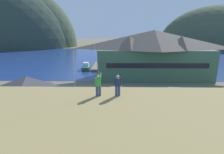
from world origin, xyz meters
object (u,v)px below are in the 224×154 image
moored_boat_wharfside (86,67)px  parked_car_front_row_silver (175,93)px  parked_car_mid_row_center (158,109)px  harbor_lodge (153,53)px  parked_car_lone_by_shed (67,113)px  person_companion (118,85)px  person_kite_flyer (98,84)px  parked_car_front_row_end (86,93)px  storage_shed_near_lot (28,91)px  parked_car_front_row_red (116,92)px  parked_car_back_row_left (190,107)px  parking_light_pole (74,69)px  parked_car_mid_row_far (123,107)px  moored_boat_outer_mooring (108,67)px  wharf_dock (98,66)px

moored_boat_wharfside → parked_car_front_row_silver: size_ratio=1.64×
parked_car_mid_row_center → harbor_lodge: bearing=80.6°
parked_car_lone_by_shed → person_companion: (6.33, -7.27, 5.99)m
person_kite_flyer → person_companion: (1.56, 0.01, -0.02)m
harbor_lodge → parked_car_front_row_end: 21.34m
person_kite_flyer → storage_shed_near_lot: bearing=135.3°
harbor_lodge → parked_car_mid_row_center: 22.02m
parked_car_front_row_red → parked_car_mid_row_center: bearing=-48.9°
storage_shed_near_lot → parked_car_front_row_silver: storage_shed_near_lot is taller
person_kite_flyer → parked_car_mid_row_center: bearing=50.6°
parked_car_front_row_red → parked_car_front_row_silver: bearing=-1.5°
parked_car_back_row_left → person_kite_flyer: (-11.77, -9.39, 6.01)m
person_kite_flyer → parked_car_back_row_left: bearing=38.6°
parked_car_mid_row_center → parking_light_pole: 16.97m
harbor_lodge → parked_car_mid_row_center: (-3.51, -21.14, -5.09)m
harbor_lodge → person_companion: size_ratio=16.26×
harbor_lodge → parked_car_back_row_left: size_ratio=6.55×
harbor_lodge → moored_boat_wharfside: harbor_lodge is taller
parked_car_mid_row_far → person_companion: 10.96m
moored_boat_outer_mooring → person_companion: size_ratio=3.98×
person_kite_flyer → moored_boat_wharfside: bearing=100.8°
harbor_lodge → parked_car_lone_by_shed: 27.78m
wharf_dock → parked_car_mid_row_far: size_ratio=3.17×
wharf_dock → parked_car_lone_by_shed: 35.46m
parked_car_back_row_left → harbor_lodge: bearing=93.1°
parking_light_pole → parked_car_front_row_silver: bearing=-11.2°
parked_car_lone_by_shed → person_kite_flyer: 10.58m
moored_boat_outer_mooring → wharf_dock: bearing=134.2°
storage_shed_near_lot → parked_car_lone_by_shed: size_ratio=1.69×
harbor_lodge → parked_car_front_row_silver: size_ratio=6.57×
wharf_dock → person_kite_flyer: bearing=-84.5°
wharf_dock → parked_car_front_row_red: size_ratio=3.21×
storage_shed_near_lot → parking_light_pole: 8.97m
storage_shed_near_lot → person_companion: person_companion is taller
moored_boat_outer_mooring → parked_car_front_row_silver: (12.22, -24.26, 0.34)m
storage_shed_near_lot → parked_car_back_row_left: 23.87m
parked_car_front_row_red → parking_light_pole: bearing=157.1°
parked_car_front_row_silver → parked_car_mid_row_center: bearing=-124.8°
moored_boat_wharfside → parked_car_front_row_end: 25.27m
moored_boat_wharfside → parked_car_front_row_silver: 31.28m
parked_car_front_row_end → parked_car_front_row_red: (5.05, 0.43, 0.00)m
parked_car_lone_by_shed → parked_car_back_row_left: size_ratio=1.01×
person_companion → moored_boat_outer_mooring: bearing=93.3°
person_kite_flyer → parked_car_front_row_red: bearing=84.6°
wharf_dock → person_companion: size_ratio=7.90×
parked_car_lone_by_shed → parked_car_front_row_end: same height
wharf_dock → storage_shed_near_lot: bearing=-104.2°
harbor_lodge → parked_car_front_row_red: harbor_lodge is taller
wharf_dock → parking_light_pole: parking_light_pole is taller
parked_car_back_row_left → parked_car_front_row_silver: bearing=92.7°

